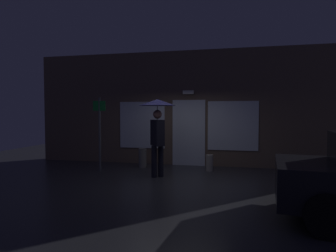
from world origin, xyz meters
The scene contains 6 objects.
ground_plane centered at (0.00, 0.00, 0.00)m, with size 18.00×18.00×0.00m, color #2D2D33.
building_facade centered at (0.00, 2.35, 1.91)m, with size 10.96×0.48×3.86m.
person_with_umbrella centered at (-0.60, 0.28, 1.62)m, with size 1.01×1.01×2.14m.
street_sign_post centered at (-2.52, 0.72, 1.27)m, with size 0.40×0.07×2.23m.
sidewalk_bollard centered at (0.75, 1.39, 0.25)m, with size 0.21×0.21×0.49m, color #9E998E.
sidewalk_bollard_2 centered at (-1.40, 1.49, 0.31)m, with size 0.25×0.25×0.61m, color slate.
Camera 1 is at (1.34, -7.23, 1.76)m, focal length 30.28 mm.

